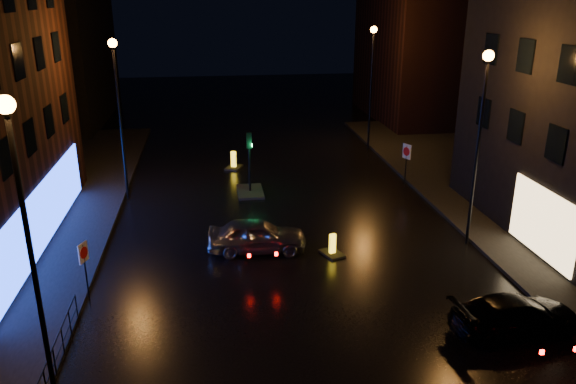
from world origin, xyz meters
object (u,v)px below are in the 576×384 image
Objects in this scene: silver_hatchback at (257,235)px; bollard_far at (234,165)px; bollard_near at (332,250)px; dark_sedan at (516,315)px; road_sign_right at (407,155)px; traffic_signal at (250,184)px; road_sign_left at (84,257)px.

silver_hatchback is 2.82× the size of bollard_far.
bollard_near is 0.85× the size of bollard_far.
dark_sedan is at bearing -75.48° from bollard_near.
road_sign_right is (9.05, 7.07, 1.19)m from silver_hatchback.
traffic_signal is 0.80× the size of dark_sedan.
traffic_signal reaches higher than road_sign_left.
silver_hatchback is at bearing 14.51° from road_sign_right.
bollard_near is 13.41m from bollard_far.
bollard_near is at bearing -100.89° from silver_hatchback.
traffic_signal is 0.82× the size of silver_hatchback.
silver_hatchback is at bearing -64.71° from bollard_far.
bollard_far reaches higher than bollard_near.
road_sign_left reaches higher than silver_hatchback.
dark_sedan is at bearing 5.62° from road_sign_left.
silver_hatchback is 1.88× the size of road_sign_left.
traffic_signal is 1.36× the size of road_sign_right.
silver_hatchback is 12.13m from bollard_far.
traffic_signal is at bearing -25.91° from road_sign_right.
traffic_signal is 16.54m from dark_sedan.
dark_sedan is 1.95× the size of road_sign_left.
road_sign_left reaches higher than bollard_far.
silver_hatchback is 0.97× the size of dark_sedan.
dark_sedan is 3.44× the size of bollard_near.
road_sign_left is 18.54m from road_sign_right.
dark_sedan is 21.07m from bollard_far.
traffic_signal is at bearing 87.66° from bollard_near.
dark_sedan is 1.70× the size of road_sign_right.
road_sign_right is (15.47, 10.21, 0.24)m from road_sign_left.
bollard_near is (3.12, -0.83, -0.51)m from silver_hatchback.
silver_hatchback is (-0.27, -7.44, 0.21)m from traffic_signal.
bollard_far is 16.47m from road_sign_left.
traffic_signal is 2.32× the size of bollard_far.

